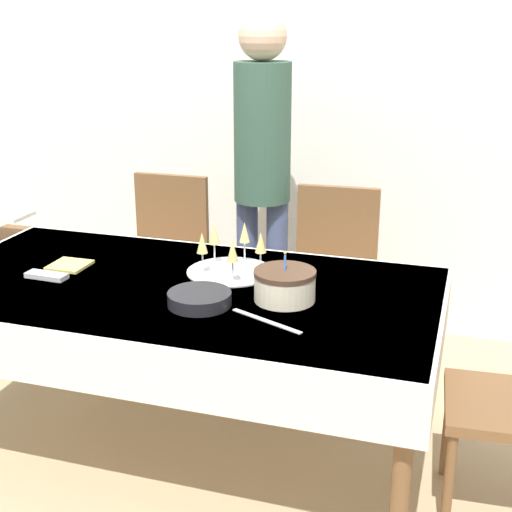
# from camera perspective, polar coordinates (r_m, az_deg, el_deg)

# --- Properties ---
(ground_plane) EXTENTS (12.00, 12.00, 0.00)m
(ground_plane) POSITION_cam_1_polar(r_m,az_deg,el_deg) (3.12, -5.74, -15.23)
(ground_plane) COLOR tan
(wall_back) EXTENTS (8.00, 0.05, 2.70)m
(wall_back) POSITION_cam_1_polar(r_m,az_deg,el_deg) (4.06, 2.34, 13.32)
(wall_back) COLOR silver
(wall_back) RESTS_ON ground_plane
(dining_table) EXTENTS (2.01, 1.04, 0.75)m
(dining_table) POSITION_cam_1_polar(r_m,az_deg,el_deg) (2.81, -6.17, -4.21)
(dining_table) COLOR silver
(dining_table) RESTS_ON ground_plane
(dining_chair_far_left) EXTENTS (0.42, 0.42, 0.95)m
(dining_chair_far_left) POSITION_cam_1_polar(r_m,az_deg,el_deg) (3.74, -7.27, -0.34)
(dining_chair_far_left) COLOR brown
(dining_chair_far_left) RESTS_ON ground_plane
(dining_chair_far_right) EXTENTS (0.44, 0.44, 0.95)m
(dining_chair_far_right) POSITION_cam_1_polar(r_m,az_deg,el_deg) (3.48, 6.14, -1.79)
(dining_chair_far_right) COLOR brown
(dining_chair_far_right) RESTS_ON ground_plane
(birthday_cake) EXTENTS (0.23, 0.23, 0.19)m
(birthday_cake) POSITION_cam_1_polar(r_m,az_deg,el_deg) (2.59, 2.31, -2.36)
(birthday_cake) COLOR beige
(birthday_cake) RESTS_ON dining_table
(champagne_tray) EXTENTS (0.35, 0.35, 0.18)m
(champagne_tray) POSITION_cam_1_polar(r_m,az_deg,el_deg) (2.86, -2.05, 0.03)
(champagne_tray) COLOR silver
(champagne_tray) RESTS_ON dining_table
(plate_stack_main) EXTENTS (0.23, 0.23, 0.05)m
(plate_stack_main) POSITION_cam_1_polar(r_m,az_deg,el_deg) (2.56, -4.54, -3.42)
(plate_stack_main) COLOR black
(plate_stack_main) RESTS_ON dining_table
(cake_knife) EXTENTS (0.28, 0.14, 0.00)m
(cake_knife) POSITION_cam_1_polar(r_m,az_deg,el_deg) (2.43, 0.83, -5.22)
(cake_knife) COLOR silver
(cake_knife) RESTS_ON dining_table
(fork_pile) EXTENTS (0.17, 0.07, 0.02)m
(fork_pile) POSITION_cam_1_polar(r_m,az_deg,el_deg) (2.94, -16.41, -1.52)
(fork_pile) COLOR silver
(fork_pile) RESTS_ON dining_table
(napkin_pile) EXTENTS (0.15, 0.15, 0.01)m
(napkin_pile) POSITION_cam_1_polar(r_m,az_deg,el_deg) (3.04, -14.69, -0.72)
(napkin_pile) COLOR #E0D166
(napkin_pile) RESTS_ON dining_table
(person_standing) EXTENTS (0.28, 0.28, 1.76)m
(person_standing) POSITION_cam_1_polar(r_m,az_deg,el_deg) (3.54, 0.51, 7.92)
(person_standing) COLOR #3F4C72
(person_standing) RESTS_ON ground_plane
(high_chair) EXTENTS (0.33, 0.35, 0.71)m
(high_chair) POSITION_cam_1_polar(r_m,az_deg,el_deg) (4.25, -18.91, 0.59)
(high_chair) COLOR brown
(high_chair) RESTS_ON ground_plane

